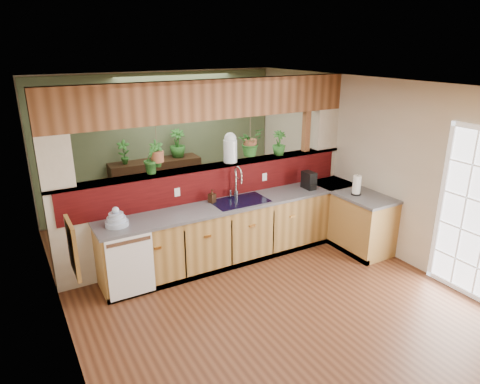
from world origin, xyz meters
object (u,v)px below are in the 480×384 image
faucet (237,181)px  glass_jar (230,147)px  dish_stack (117,220)px  paper_towel (357,185)px  soap_dispenser (212,196)px  shelving_console (157,189)px  coffee_maker (309,181)px

faucet → glass_jar: glass_jar is taller
dish_stack → paper_towel: paper_towel is taller
dish_stack → soap_dispenser: bearing=6.2°
dish_stack → shelving_console: bearing=60.5°
coffee_maker → shelving_console: bearing=127.1°
coffee_maker → glass_jar: size_ratio=0.60×
soap_dispenser → paper_towel: (2.04, -0.77, 0.05)m
coffee_maker → shelving_console: coffee_maker is taller
soap_dispenser → shelving_console: (-0.12, 2.12, -0.50)m
dish_stack → coffee_maker: bearing=-0.9°
dish_stack → shelving_console: size_ratio=0.17×
coffee_maker → paper_towel: size_ratio=0.85×
faucet → coffee_maker: 1.21m
coffee_maker → glass_jar: bearing=160.9°
faucet → coffee_maker: size_ratio=1.82×
coffee_maker → soap_dispenser: bearing=173.6°
coffee_maker → glass_jar: (-1.17, 0.42, 0.59)m
soap_dispenser → paper_towel: paper_towel is taller
faucet → paper_towel: size_ratio=1.54×
glass_jar → shelving_console: glass_jar is taller
dish_stack → coffee_maker: coffee_maker is taller
coffee_maker → shelving_console: (-1.72, 2.32, -0.52)m
faucet → shelving_console: 2.28m
dish_stack → glass_jar: (1.83, 0.38, 0.64)m
shelving_console → faucet: bearing=-73.8°
faucet → coffee_maker: (1.19, -0.20, -0.14)m
coffee_maker → glass_jar: glass_jar is taller
faucet → soap_dispenser: (-0.41, -0.00, -0.16)m
coffee_maker → shelving_console: 2.93m
coffee_maker → paper_towel: (0.44, -0.58, 0.02)m
soap_dispenser → paper_towel: 2.18m
soap_dispenser → paper_towel: bearing=-20.8°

